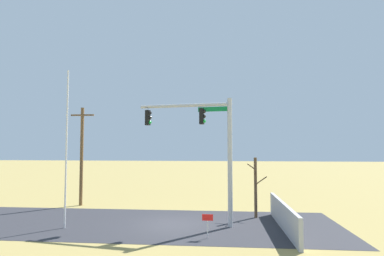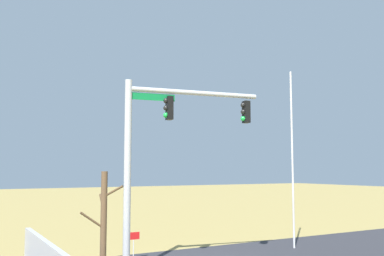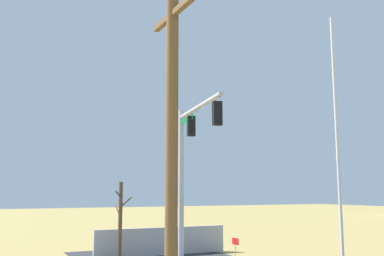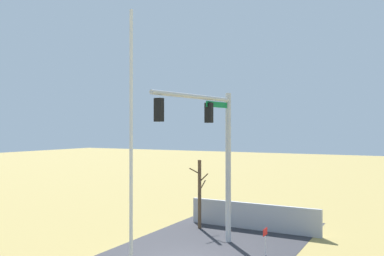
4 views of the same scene
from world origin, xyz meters
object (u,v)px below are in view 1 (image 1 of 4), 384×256
(flagpole, at_px, (66,148))
(open_sign, at_px, (208,220))
(utility_pole, at_px, (82,154))
(signal_mast, at_px, (207,139))
(bare_tree, at_px, (256,187))

(flagpole, xyz_separation_m, open_sign, (8.25, -1.29, -3.68))
(flagpole, height_order, utility_pole, flagpole)
(signal_mast, distance_m, utility_pole, 11.67)
(signal_mast, distance_m, flagpole, 8.27)
(utility_pole, bearing_deg, bare_tree, -12.94)
(utility_pole, xyz_separation_m, open_sign, (10.39, -7.97, -3.16))
(signal_mast, distance_m, bare_tree, 4.96)
(signal_mast, relative_size, flagpole, 0.82)
(signal_mast, height_order, open_sign, signal_mast)
(bare_tree, bearing_deg, open_sign, -121.42)
(signal_mast, height_order, bare_tree, signal_mast)
(flagpole, bearing_deg, utility_pole, 107.73)
(bare_tree, xyz_separation_m, open_sign, (-2.99, -4.90, -1.12))
(signal_mast, xyz_separation_m, flagpole, (-8.15, -1.28, -0.55))
(flagpole, distance_m, open_sign, 9.13)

